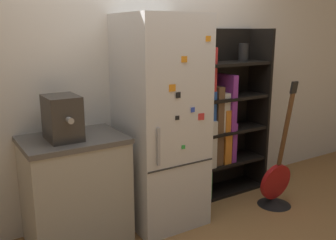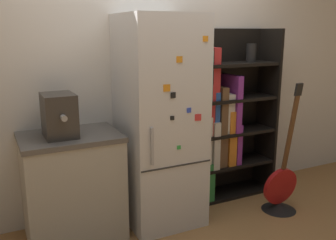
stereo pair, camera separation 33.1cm
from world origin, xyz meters
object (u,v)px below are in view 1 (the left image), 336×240
at_px(bookshelf, 213,122).
at_px(guitar, 275,188).
at_px(refrigerator, 161,122).
at_px(espresso_machine, 62,118).

xyz_separation_m(bookshelf, guitar, (0.36, -0.56, -0.60)).
bearing_deg(guitar, bookshelf, 122.85).
xyz_separation_m(refrigerator, espresso_machine, (-0.84, 0.02, 0.14)).
bearing_deg(refrigerator, bookshelf, 13.89).
relative_size(refrigerator, espresso_machine, 5.00).
xyz_separation_m(refrigerator, guitar, (1.09, -0.38, -0.73)).
bearing_deg(espresso_machine, guitar, -11.72).
distance_m(bookshelf, guitar, 0.89).
bearing_deg(guitar, espresso_machine, 168.28).
relative_size(espresso_machine, guitar, 0.29).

